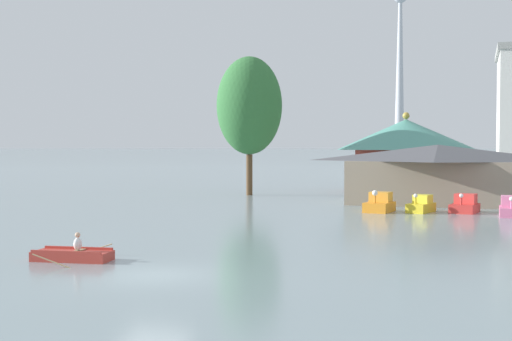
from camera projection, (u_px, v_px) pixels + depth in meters
name	position (u px, v px, depth m)	size (l,w,h in m)	color
ground_plane	(154.00, 275.00, 25.40)	(2000.00, 2000.00, 0.00)	gray
rowboat_with_rower	(73.00, 255.00, 28.64)	(3.32, 3.48, 1.33)	#B7382D
pedal_boat_orange	(380.00, 204.00, 49.49)	(2.10, 2.77, 1.61)	orange
pedal_boat_yellow	(421.00, 205.00, 49.24)	(1.99, 2.79, 1.38)	yellow
pedal_boat_red	(465.00, 205.00, 49.00)	(2.14, 2.73, 1.41)	red
pedal_boat_pink	(511.00, 208.00, 46.64)	(1.47, 3.01, 1.39)	pink
boathouse	(438.00, 173.00, 56.05)	(15.01, 8.00, 4.78)	gray
green_roof_pavilion	(406.00, 150.00, 69.05)	(13.56, 13.56, 8.00)	#993328
shoreline_tree_tall_left	(249.00, 106.00, 65.78)	(6.19, 6.19, 13.10)	brown
distant_broadcast_tower	(400.00, 32.00, 355.64)	(6.95, 6.95, 145.98)	#B7BCC6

